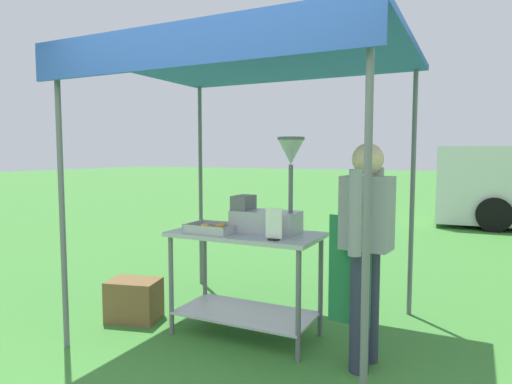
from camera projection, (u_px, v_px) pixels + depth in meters
name	position (u px, v px, depth m)	size (l,w,h in m)	color
ground_plane	(379.00, 240.00, 7.95)	(70.00, 70.00, 0.00)	#3D7F33
stall_canopy	(251.00, 66.00, 3.70)	(2.56, 2.16, 2.36)	slate
donut_cart	(246.00, 263.00, 3.75)	(1.25, 0.62, 0.88)	#B7B7BC
donut_tray	(213.00, 229.00, 3.73)	(0.40, 0.31, 0.07)	#B7B7BC
donut_fryer	(270.00, 204.00, 3.69)	(0.61, 0.28, 0.79)	#B7B7BC
menu_sign	(274.00, 227.00, 3.37)	(0.13, 0.05, 0.25)	black
vendor	(365.00, 243.00, 3.17)	(0.46, 0.54, 1.61)	#2D3347
supply_crate	(134.00, 300.00, 4.13)	(0.52, 0.42, 0.38)	brown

